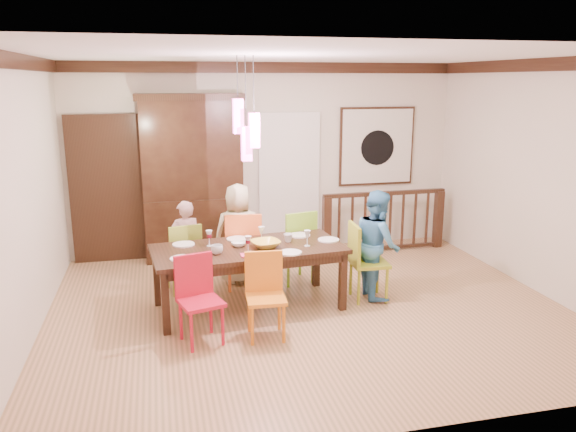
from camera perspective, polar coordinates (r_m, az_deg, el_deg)
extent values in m
plane|color=olive|center=(6.77, 2.09, -9.32)|extent=(6.00, 6.00, 0.00)
plane|color=white|center=(6.23, 2.33, 16.03)|extent=(6.00, 6.00, 0.00)
plane|color=beige|center=(8.75, -2.17, 5.83)|extent=(6.00, 0.00, 6.00)
plane|color=beige|center=(6.26, -25.31, 1.38)|extent=(0.00, 5.00, 5.00)
plane|color=beige|center=(7.69, 24.32, 3.54)|extent=(0.00, 5.00, 5.00)
cube|color=black|center=(8.63, -17.93, 2.38)|extent=(1.04, 0.07, 2.24)
cube|color=silver|center=(8.85, 0.12, 3.31)|extent=(0.97, 0.05, 2.22)
cube|color=black|center=(9.21, 8.99, 7.01)|extent=(1.25, 0.04, 1.25)
cube|color=silver|center=(9.19, 9.05, 6.99)|extent=(1.18, 0.02, 1.18)
cylinder|color=black|center=(9.18, 9.08, 6.86)|extent=(0.56, 0.01, 0.56)
cube|color=#FF4CB2|center=(6.32, -5.09, 10.06)|extent=(0.11, 0.11, 0.38)
cylinder|color=black|center=(6.31, -5.17, 13.87)|extent=(0.01, 0.01, 0.46)
cube|color=#FF4CB2|center=(6.26, -3.46, 8.68)|extent=(0.11, 0.11, 0.38)
cylinder|color=black|center=(6.23, -3.53, 13.22)|extent=(0.01, 0.01, 0.61)
cube|color=#FF4CB2|center=(6.31, -4.24, 7.34)|extent=(0.11, 0.11, 0.38)
cylinder|color=black|center=(6.27, -4.34, 12.52)|extent=(0.01, 0.01, 0.76)
cube|color=black|center=(6.55, -4.05, -3.37)|extent=(2.29, 1.21, 0.05)
cube|color=black|center=(7.00, -12.89, -5.81)|extent=(0.09, 0.09, 0.70)
cube|color=black|center=(7.28, 3.44, -4.71)|extent=(0.09, 0.09, 0.70)
cube|color=black|center=(6.21, -12.79, -8.35)|extent=(0.09, 0.09, 0.70)
cube|color=black|center=(6.52, 5.56, -6.96)|extent=(0.09, 0.09, 0.70)
cube|color=black|center=(6.99, -4.63, -2.92)|extent=(2.00, 0.23, 0.10)
cube|color=black|center=(6.16, -3.38, -5.20)|extent=(2.00, 0.23, 0.10)
cube|color=olive|center=(7.26, -10.62, -4.22)|extent=(0.48, 0.48, 0.04)
cube|color=olive|center=(7.19, -10.71, -2.37)|extent=(0.41, 0.12, 0.45)
cylinder|color=olive|center=(7.18, -11.81, -6.40)|extent=(0.04, 0.04, 0.43)
cylinder|color=olive|center=(7.19, -9.15, -6.25)|extent=(0.04, 0.04, 0.43)
cylinder|color=olive|center=(7.49, -11.89, -5.55)|extent=(0.04, 0.04, 0.43)
cylinder|color=olive|center=(7.50, -9.34, -5.40)|extent=(0.04, 0.04, 0.43)
cube|color=orange|center=(7.31, -4.61, -3.49)|extent=(0.50, 0.50, 0.04)
cube|color=orange|center=(7.23, -4.65, -1.42)|extent=(0.46, 0.08, 0.50)
cylinder|color=orange|center=(7.19, -5.82, -5.92)|extent=(0.04, 0.04, 0.48)
cylinder|color=orange|center=(7.24, -2.89, -5.72)|extent=(0.04, 0.04, 0.48)
cylinder|color=orange|center=(7.54, -6.19, -5.00)|extent=(0.04, 0.04, 0.48)
cylinder|color=orange|center=(7.59, -3.40, -4.81)|extent=(0.04, 0.04, 0.48)
cube|color=#7BB92A|center=(7.48, 0.65, -3.15)|extent=(0.54, 0.54, 0.04)
cube|color=#7BB92A|center=(7.40, 0.65, -1.18)|extent=(0.44, 0.14, 0.49)
cylinder|color=#7BB92A|center=(7.34, -0.39, -5.47)|extent=(0.04, 0.04, 0.47)
cylinder|color=#7BB92A|center=(7.43, 2.34, -5.25)|extent=(0.04, 0.04, 0.47)
cylinder|color=#7BB92A|center=(7.68, -1.00, -4.60)|extent=(0.04, 0.04, 0.47)
cylinder|color=#7BB92A|center=(7.76, 1.62, -4.41)|extent=(0.04, 0.04, 0.47)
cube|color=red|center=(5.84, -8.85, -8.68)|extent=(0.50, 0.50, 0.04)
cube|color=red|center=(5.75, -8.94, -6.44)|extent=(0.40, 0.15, 0.45)
cylinder|color=red|center=(5.77, -10.30, -11.46)|extent=(0.04, 0.04, 0.43)
cylinder|color=red|center=(5.79, -6.97, -11.23)|extent=(0.04, 0.04, 0.43)
cylinder|color=red|center=(6.07, -10.48, -10.15)|extent=(0.04, 0.04, 0.43)
cylinder|color=red|center=(6.09, -7.33, -9.94)|extent=(0.04, 0.04, 0.43)
cube|color=orange|center=(5.89, -2.26, -8.39)|extent=(0.43, 0.43, 0.04)
cube|color=orange|center=(5.80, -2.28, -6.20)|extent=(0.40, 0.07, 0.44)
cylinder|color=orange|center=(5.80, -3.53, -11.12)|extent=(0.03, 0.03, 0.42)
cylinder|color=orange|center=(5.86, -0.33, -10.84)|extent=(0.03, 0.03, 0.42)
cylinder|color=orange|center=(6.10, -4.06, -9.87)|extent=(0.03, 0.03, 0.42)
cylinder|color=orange|center=(6.15, -1.02, -9.61)|extent=(0.03, 0.03, 0.42)
cube|color=#93A120|center=(6.95, 8.24, -4.75)|extent=(0.46, 0.46, 0.04)
cube|color=#93A120|center=(6.87, 8.31, -2.71)|extent=(0.07, 0.43, 0.47)
cylinder|color=#93A120|center=(6.81, 7.33, -7.21)|extent=(0.04, 0.04, 0.45)
cylinder|color=#93A120|center=(6.94, 10.06, -6.92)|extent=(0.04, 0.04, 0.45)
cylinder|color=#93A120|center=(7.12, 6.34, -6.25)|extent=(0.04, 0.04, 0.45)
cylinder|color=#93A120|center=(7.24, 8.97, -5.99)|extent=(0.04, 0.04, 0.45)
cube|color=black|center=(8.58, -9.44, -1.21)|extent=(1.45, 0.44, 0.93)
cube|color=black|center=(8.38, -9.77, 6.73)|extent=(1.45, 0.40, 1.45)
cube|color=black|center=(8.56, -9.85, 6.87)|extent=(1.24, 0.02, 1.24)
cube|color=black|center=(8.32, -9.98, 11.83)|extent=(1.55, 0.44, 0.10)
cube|color=black|center=(8.61, 3.91, -1.04)|extent=(0.12, 0.12, 0.92)
cube|color=black|center=(9.33, 15.06, -0.33)|extent=(0.12, 0.12, 0.92)
cube|color=black|center=(8.82, 9.83, 2.28)|extent=(2.01, 0.12, 0.06)
cube|color=black|center=(9.04, 9.61, -3.19)|extent=(1.89, 0.09, 0.05)
imported|color=#DCA7AE|center=(7.38, -10.36, -2.83)|extent=(0.47, 0.35, 1.15)
imported|color=beige|center=(7.42, -5.04, -1.81)|extent=(0.68, 0.47, 1.34)
imported|color=#4287BA|center=(7.02, 9.07, -2.81)|extent=(0.54, 0.68, 1.34)
imported|color=gold|center=(6.51, -2.29, -2.85)|extent=(0.40, 0.40, 0.08)
imported|color=white|center=(6.57, -5.04, -2.86)|extent=(0.19, 0.19, 0.05)
imported|color=silver|center=(6.31, -7.22, -3.40)|extent=(0.16, 0.16, 0.10)
imported|color=silver|center=(6.72, 0.01, -2.23)|extent=(0.14, 0.14, 0.10)
cylinder|color=white|center=(6.72, -10.57, -2.84)|extent=(0.26, 0.26, 0.01)
cylinder|color=white|center=(6.86, -5.17, -2.33)|extent=(0.26, 0.26, 0.01)
cylinder|color=white|center=(7.00, 1.21, -1.95)|extent=(0.26, 0.26, 0.01)
cylinder|color=white|center=(6.20, -10.73, -4.26)|extent=(0.26, 0.26, 0.01)
cylinder|color=white|center=(6.30, 0.23, -3.73)|extent=(0.26, 0.26, 0.01)
cylinder|color=white|center=(6.81, 4.14, -2.42)|extent=(0.26, 0.26, 0.01)
cube|color=#D83359|center=(6.23, -3.98, -3.97)|extent=(0.18, 0.14, 0.01)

